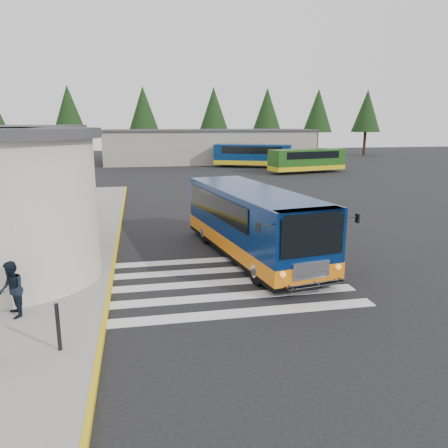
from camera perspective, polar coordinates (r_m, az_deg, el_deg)
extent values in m
plane|color=black|center=(15.23, 0.97, -6.49)|extent=(140.00, 140.00, 0.00)
cube|color=gold|center=(18.75, -13.86, -2.83)|extent=(0.12, 34.00, 0.16)
cylinder|color=beige|center=(15.31, -26.00, 1.58)|extent=(5.20, 5.20, 4.50)
cylinder|color=#38383A|center=(15.07, -26.93, 10.55)|extent=(5.80, 5.80, 0.30)
cube|color=black|center=(19.72, -20.98, 0.97)|extent=(0.08, 1.20, 2.20)
cube|color=#38383A|center=(19.43, -19.90, 4.78)|extent=(1.20, 1.80, 0.12)
cube|color=silver|center=(12.23, 1.82, -11.57)|extent=(8.00, 0.55, 0.01)
cube|color=silver|center=(13.31, 0.65, -9.45)|extent=(8.00, 0.55, 0.01)
cube|color=silver|center=(14.40, -0.32, -7.65)|extent=(8.00, 0.55, 0.01)
cube|color=silver|center=(15.51, -1.15, -6.10)|extent=(8.00, 0.55, 0.01)
cube|color=silver|center=(16.63, -1.87, -4.75)|extent=(8.00, 0.55, 0.01)
cube|color=gray|center=(56.83, -1.96, 10.03)|extent=(26.00, 8.00, 4.00)
cube|color=#38383A|center=(56.75, -1.97, 12.15)|extent=(26.40, 8.40, 0.20)
cylinder|color=black|center=(64.74, -19.31, 9.52)|extent=(0.44, 0.44, 3.60)
cone|color=black|center=(64.68, -19.65, 13.94)|extent=(4.40, 4.40, 6.40)
cylinder|color=black|center=(64.12, -10.31, 10.01)|extent=(0.44, 0.44, 3.60)
cone|color=black|center=(64.05, -10.50, 14.48)|extent=(4.40, 4.40, 6.40)
cylinder|color=black|center=(65.05, -1.33, 10.26)|extent=(0.44, 0.44, 3.60)
cone|color=black|center=(64.98, -1.35, 14.66)|extent=(4.40, 4.40, 6.40)
cylinder|color=black|center=(66.87, 5.55, 10.28)|extent=(0.44, 0.44, 3.60)
cone|color=black|center=(66.81, 5.65, 14.57)|extent=(4.40, 4.40, 6.40)
cylinder|color=black|center=(69.57, 11.99, 10.17)|extent=(0.44, 0.44, 3.60)
cone|color=black|center=(69.51, 12.19, 14.29)|extent=(4.40, 4.40, 6.40)
cylinder|color=black|center=(73.04, 17.87, 9.96)|extent=(0.44, 0.44, 3.60)
cone|color=black|center=(72.99, 18.15, 13.87)|extent=(4.40, 4.40, 6.40)
cube|color=#061D4D|center=(16.81, 3.67, 0.72)|extent=(3.79, 8.87, 2.24)
cube|color=orange|center=(17.02, 3.62, -2.09)|extent=(3.82, 8.91, 0.53)
cube|color=black|center=(17.11, 3.61, -3.11)|extent=(3.81, 8.90, 0.21)
cube|color=black|center=(13.03, 11.50, -1.60)|extent=(2.08, 0.41, 1.19)
cube|color=silver|center=(13.32, 11.32, -5.98)|extent=(1.23, 0.26, 0.53)
cube|color=black|center=(16.97, -1.12, 2.42)|extent=(1.09, 6.22, 0.86)
cube|color=black|center=(17.92, 6.23, 2.92)|extent=(1.09, 6.22, 0.86)
cylinder|color=black|center=(14.17, 4.48, -6.10)|extent=(0.44, 0.95, 0.92)
cylinder|color=black|center=(15.14, 11.74, -5.06)|extent=(0.44, 0.95, 0.92)
cylinder|color=black|center=(18.94, -2.37, -1.09)|extent=(0.44, 0.95, 0.92)
cylinder|color=black|center=(19.68, 3.45, -0.56)|extent=(0.44, 0.95, 0.92)
cube|color=black|center=(12.29, 4.55, -0.42)|extent=(0.08, 0.18, 0.29)
cube|color=black|center=(14.01, 17.03, 0.73)|extent=(0.08, 0.18, 0.29)
imported|color=black|center=(12.66, -25.98, -7.73)|extent=(0.80, 0.89, 1.50)
cylinder|color=black|center=(10.57, -20.83, -12.46)|extent=(0.09, 0.09, 1.11)
cube|color=#072553|center=(50.94, 3.78, 9.08)|extent=(9.00, 5.55, 2.23)
cube|color=gold|center=(51.01, 3.77, 8.07)|extent=(9.04, 5.59, 0.49)
cube|color=black|center=(50.90, 3.79, 9.68)|extent=(7.22, 4.86, 0.78)
cube|color=#1E4E14|center=(46.11, 10.79, 8.31)|extent=(8.34, 3.96, 2.06)
cube|color=gold|center=(46.19, 10.74, 7.28)|extent=(8.37, 3.99, 0.45)
cube|color=black|center=(46.08, 10.82, 8.92)|extent=(6.60, 3.61, 0.71)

